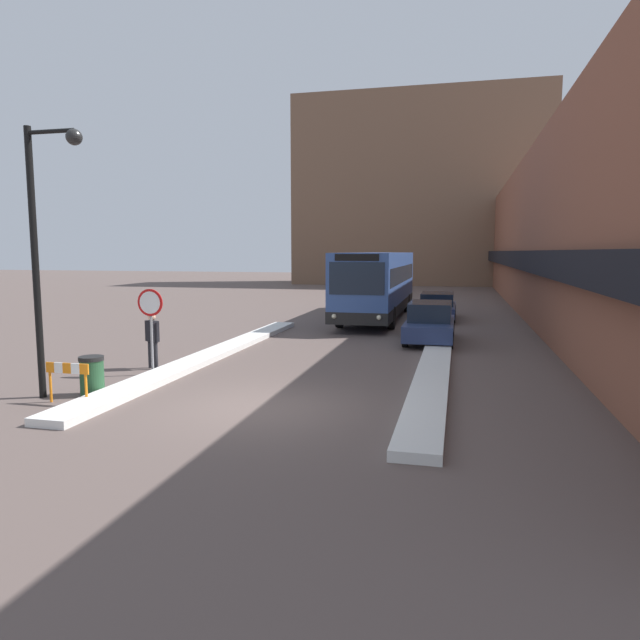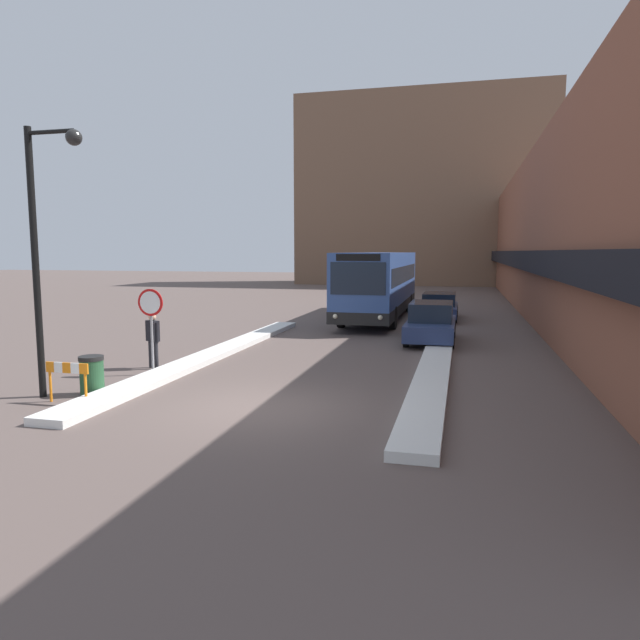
{
  "view_description": "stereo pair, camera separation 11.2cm",
  "coord_description": "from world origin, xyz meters",
  "views": [
    {
      "loc": [
        4.21,
        -11.65,
        3.45
      ],
      "look_at": [
        0.41,
        4.02,
        1.52
      ],
      "focal_mm": 32.0,
      "sensor_mm": 36.0,
      "label": 1
    },
    {
      "loc": [
        4.32,
        -11.62,
        3.45
      ],
      "look_at": [
        0.41,
        4.02,
        1.52
      ],
      "focal_mm": 32.0,
      "sensor_mm": 36.0,
      "label": 2
    }
  ],
  "objects": [
    {
      "name": "trash_bin",
      "position": [
        -4.33,
        0.17,
        0.48
      ],
      "size": [
        0.59,
        0.59,
        0.95
      ],
      "color": "#234C2D",
      "rests_on": "ground_plane"
    },
    {
      "name": "parked_car_front",
      "position": [
        3.2,
        10.4,
        0.75
      ],
      "size": [
        1.82,
        4.4,
        1.53
      ],
      "color": "navy",
      "rests_on": "ground_plane"
    },
    {
      "name": "ground_plane",
      "position": [
        0.0,
        0.0,
        0.0
      ],
      "size": [
        160.0,
        160.0,
        0.0
      ],
      "primitive_type": "plane",
      "color": "brown"
    },
    {
      "name": "parked_car_middle",
      "position": [
        3.2,
        18.05,
        0.68
      ],
      "size": [
        1.86,
        4.58,
        1.35
      ],
      "color": "navy",
      "rests_on": "ground_plane"
    },
    {
      "name": "building_row_right",
      "position": [
        9.97,
        24.0,
        4.28
      ],
      "size": [
        5.5,
        60.0,
        8.59
      ],
      "color": "brown",
      "rests_on": "ground_plane"
    },
    {
      "name": "snow_bank_right",
      "position": [
        3.6,
        3.94,
        0.1
      ],
      "size": [
        0.9,
        13.1,
        0.2
      ],
      "color": "silver",
      "rests_on": "ground_plane"
    },
    {
      "name": "street_lamp",
      "position": [
        -5.06,
        -0.3,
        3.89
      ],
      "size": [
        1.46,
        0.36,
        6.27
      ],
      "color": "black",
      "rests_on": "ground_plane"
    },
    {
      "name": "stop_sign",
      "position": [
        -4.09,
        2.55,
        1.76
      ],
      "size": [
        0.76,
        0.08,
        2.43
      ],
      "color": "gray",
      "rests_on": "ground_plane"
    },
    {
      "name": "pedestrian",
      "position": [
        -4.53,
        3.35,
        1.0
      ],
      "size": [
        0.49,
        0.38,
        1.66
      ],
      "rotation": [
        0.0,
        0.0,
        -0.47
      ],
      "color": "#232328",
      "rests_on": "ground_plane"
    },
    {
      "name": "construction_barricade",
      "position": [
        -4.38,
        -0.64,
        0.67
      ],
      "size": [
        1.1,
        0.06,
        0.94
      ],
      "color": "orange",
      "rests_on": "ground_plane"
    },
    {
      "name": "building_backdrop_far",
      "position": [
        0.0,
        50.4,
        9.74
      ],
      "size": [
        26.0,
        8.0,
        19.49
      ],
      "color": "brown",
      "rests_on": "ground_plane"
    },
    {
      "name": "city_bus",
      "position": [
        0.18,
        17.49,
        1.83
      ],
      "size": [
        2.64,
        12.54,
        3.4
      ],
      "color": "#335193",
      "rests_on": "ground_plane"
    },
    {
      "name": "snow_bank_left",
      "position": [
        -3.6,
        5.58,
        0.09
      ],
      "size": [
        0.9,
        15.98,
        0.18
      ],
      "color": "silver",
      "rests_on": "ground_plane"
    }
  ]
}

